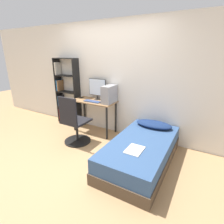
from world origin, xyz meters
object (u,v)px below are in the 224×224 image
bookshelf (66,93)px  office_chair (75,126)px  keyboard (92,101)px  monitor (97,88)px  pc_tower (109,94)px  bed (141,152)px

bookshelf → office_chair: size_ratio=1.66×
bookshelf → keyboard: (1.03, -0.23, -0.03)m
monitor → bookshelf: bearing=-178.6°
office_chair → pc_tower: (0.41, 0.72, 0.57)m
keyboard → pc_tower: bearing=18.9°
bed → keyboard: size_ratio=4.60×
bookshelf → office_chair: bookshelf is taller
office_chair → pc_tower: pc_tower is taller
monitor → keyboard: (0.03, -0.25, -0.26)m
bed → keyboard: keyboard is taller
monitor → bed: bearing=-29.5°
bed → pc_tower: pc_tower is taller
bookshelf → bed: 2.65m
pc_tower → office_chair: bearing=-119.8°
bookshelf → bed: size_ratio=0.93×
office_chair → monitor: (0.01, 0.85, 0.64)m
monitor → keyboard: monitor is taller
keyboard → bed: bearing=-21.7°
bookshelf → pc_tower: bookshelf is taller
bed → pc_tower: 1.46m
bed → pc_tower: (-1.05, 0.69, 0.75)m
office_chair → bed: office_chair is taller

